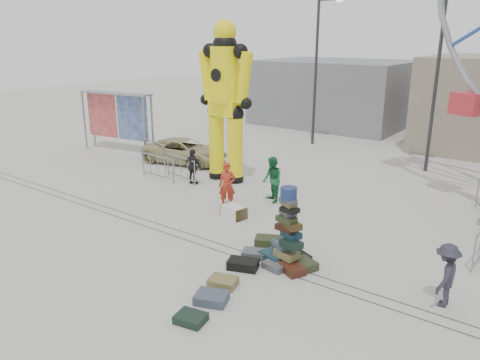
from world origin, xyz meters
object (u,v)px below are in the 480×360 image
Objects in this scene: banner_scaffold at (116,107)px; pedestrian_green at (272,180)px; lamp_post_right at (439,73)px; barricade_dummy_b at (158,167)px; crash_test_dummy at (225,97)px; suitcase_tower at (288,244)px; barricade_dummy_c at (181,168)px; steamer_trunk at (234,212)px; pedestrian_grey at (446,275)px; barricade_dummy_a at (154,151)px; pedestrian_red at (227,185)px; lamp_post_left at (318,65)px; pedestrian_black at (193,167)px; parked_suv at (185,151)px.

pedestrian_green is at bearing -17.58° from banner_scaffold.
lamp_post_right is 4.00× the size of barricade_dummy_b.
crash_test_dummy is 4.35m from pedestrian_green.
barricade_dummy_c is at bearing 172.08° from suitcase_tower.
suitcase_tower is 5.13m from pedestrian_green.
steamer_trunk is 7.47m from pedestrian_grey.
suitcase_tower is 12.31m from barricade_dummy_a.
suitcase_tower is at bearing -67.81° from pedestrian_red.
lamp_post_left is at bearing 164.05° from lamp_post_right.
pedestrian_green is at bearing 9.08° from barricade_dummy_b.
lamp_post_left is 10.33m from barricade_dummy_a.
barricade_dummy_b is 1.05m from barricade_dummy_c.
barricade_dummy_b is at bearing -102.11° from pedestrian_grey.
crash_test_dummy is 5.61m from steamer_trunk.
pedestrian_red is (2.16, -2.68, -2.79)m from crash_test_dummy.
banner_scaffold is 19.05m from pedestrian_grey.
barricade_dummy_b is at bearing 12.90° from pedestrian_black.
pedestrian_grey is at bearing -24.89° from banner_scaffold.
banner_scaffold is 6.95m from barricade_dummy_c.
suitcase_tower is 1.33× the size of pedestrian_red.
steamer_trunk is at bearing -28.25° from banner_scaffold.
lamp_post_right is 4.72× the size of pedestrian_red.
suitcase_tower is 1.30× the size of pedestrian_green.
pedestrian_black is at bearing 169.92° from suitcase_tower.
barricade_dummy_b is at bearing 132.35° from pedestrian_red.
lamp_post_left is 4.00× the size of barricade_dummy_c.
pedestrian_black is at bearing -119.94° from crash_test_dummy.
pedestrian_green is 3.90m from pedestrian_black.
suitcase_tower is 1.13× the size of barricade_dummy_c.
barricade_dummy_c is 0.47× the size of parked_suv.
barricade_dummy_c is 1.32× the size of pedestrian_black.
barricade_dummy_a is at bearing -152.31° from pedestrian_green.
pedestrian_red is (10.09, -3.35, -1.56)m from banner_scaffold.
pedestrian_red is at bearing -136.24° from parked_suv.
barricade_dummy_c is 3.95m from pedestrian_red.
pedestrian_red is (2.42, -11.35, -3.63)m from lamp_post_left.
barricade_dummy_a is (-7.70, 3.57, 0.34)m from steamer_trunk.
suitcase_tower is at bearing -82.18° from pedestrian_grey.
pedestrian_green is 1.15× the size of pedestrian_black.
barricade_dummy_a is (-11.49, -6.43, -3.93)m from lamp_post_right.
banner_scaffold is 4.88m from parked_suv.
pedestrian_red is at bearing -116.07° from lamp_post_right.
lamp_post_left is 15.85m from suitcase_tower.
parked_suv is (-6.56, 2.25, -0.28)m from pedestrian_green.
banner_scaffold is 7.63m from pedestrian_black.
steamer_trunk is (10.87, -4.00, -2.20)m from banner_scaffold.
pedestrian_red reaches higher than barricade_dummy_c.
lamp_post_right is at bearing -133.78° from pedestrian_black.
barricade_dummy_b is at bearing -101.93° from lamp_post_left.
pedestrian_black is at bearing -143.93° from parked_suv.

